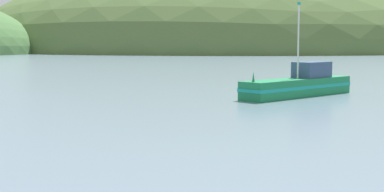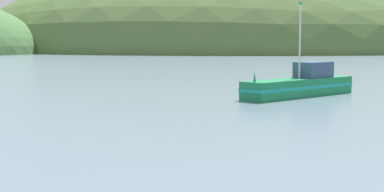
# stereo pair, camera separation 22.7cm
# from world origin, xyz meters

# --- Properties ---
(hill_far_right) EXTENTS (195.54, 156.43, 64.59)m
(hill_far_right) POSITION_xyz_m (-2.72, 228.48, 0.00)
(hill_far_right) COLOR #516B38
(hill_far_right) RESTS_ON ground
(fishing_boat_green) EXTENTS (9.06, 9.60, 7.03)m
(fishing_boat_green) POSITION_xyz_m (7.17, 47.43, 0.87)
(fishing_boat_green) COLOR #197A47
(fishing_boat_green) RESTS_ON ground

